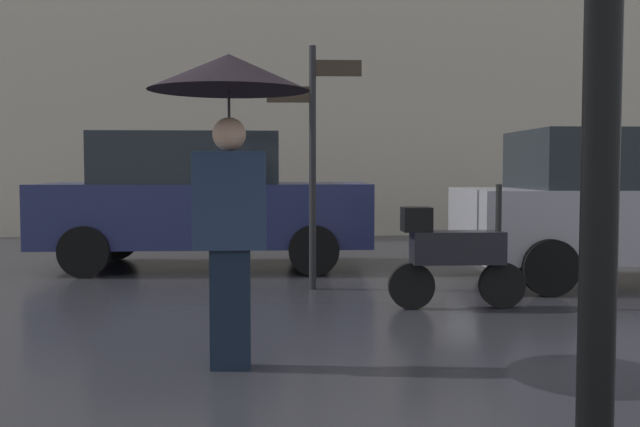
# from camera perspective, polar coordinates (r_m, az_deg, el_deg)

# --- Properties ---
(pedestrian_with_umbrella) EXTENTS (1.10, 1.10, 2.16)m
(pedestrian_with_umbrella) POSITION_cam_1_polar(r_m,az_deg,el_deg) (5.11, -7.04, 7.28)
(pedestrian_with_umbrella) COLOR black
(pedestrian_with_umbrella) RESTS_ON ground
(parked_scooter) EXTENTS (1.37, 0.32, 1.23)m
(parked_scooter) POSITION_cam_1_polar(r_m,az_deg,el_deg) (7.42, 10.21, -3.02)
(parked_scooter) COLOR black
(parked_scooter) RESTS_ON ground
(parked_car_left) EXTENTS (4.53, 2.04, 1.88)m
(parked_car_left) POSITION_cam_1_polar(r_m,az_deg,el_deg) (10.53, -9.09, 1.11)
(parked_car_left) COLOR #1E234C
(parked_car_left) RESTS_ON ground
(parked_car_right) EXTENTS (4.01, 2.01, 1.85)m
(parked_car_right) POSITION_cam_1_polar(r_m,az_deg,el_deg) (9.71, 22.39, 0.56)
(parked_car_right) COLOR gray
(parked_car_right) RESTS_ON ground
(street_signpost) EXTENTS (1.08, 0.08, 2.78)m
(street_signpost) POSITION_cam_1_polar(r_m,az_deg,el_deg) (8.46, -0.54, 5.54)
(street_signpost) COLOR black
(street_signpost) RESTS_ON ground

